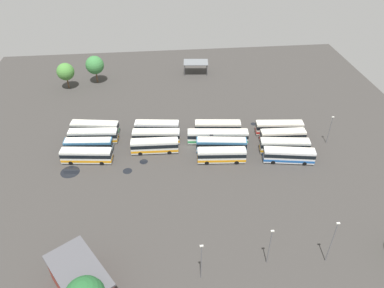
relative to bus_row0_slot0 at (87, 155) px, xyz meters
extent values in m
plane|color=#383533|center=(24.01, 3.48, -1.86)|extent=(126.61, 126.61, 0.00)
cube|color=silver|center=(-0.01, 0.00, -0.02)|extent=(11.95, 3.86, 3.08)
cube|color=beige|center=(-0.01, 0.00, 1.59)|extent=(11.46, 3.61, 0.14)
cube|color=black|center=(-0.01, 0.00, 0.47)|extent=(12.01, 3.90, 0.98)
cube|color=orange|center=(-0.01, 0.00, -0.88)|extent=(12.01, 3.90, 0.62)
cube|color=black|center=(5.83, -0.69, 0.57)|extent=(0.30, 2.05, 1.13)
cylinder|color=black|center=(3.74, 0.72, -1.36)|extent=(1.03, 0.41, 1.00)
cylinder|color=black|center=(3.47, -1.57, -1.36)|extent=(1.03, 0.41, 1.00)
cylinder|color=black|center=(-3.48, 1.57, -1.36)|extent=(1.03, 0.41, 1.00)
cylinder|color=black|center=(-3.75, -0.72, -1.36)|extent=(1.03, 0.41, 1.00)
cube|color=teal|center=(-0.02, 4.03, -0.02)|extent=(11.52, 3.42, 3.08)
cube|color=beige|center=(-0.02, 4.03, 1.59)|extent=(11.05, 3.19, 0.14)
cube|color=black|center=(-0.02, 4.03, 0.47)|extent=(11.58, 3.46, 0.98)
cube|color=silver|center=(-0.02, 4.03, -0.88)|extent=(11.58, 3.46, 0.62)
cube|color=black|center=(5.64, 3.56, 0.57)|extent=(0.23, 2.05, 1.13)
cylinder|color=black|center=(3.58, 4.89, -1.36)|extent=(1.02, 0.38, 1.00)
cylinder|color=black|center=(3.39, 2.59, -1.36)|extent=(1.02, 0.38, 1.00)
cylinder|color=black|center=(-3.44, 5.46, -1.36)|extent=(1.02, 0.38, 1.00)
cylinder|color=black|center=(-3.62, 3.16, -1.36)|extent=(1.02, 0.38, 1.00)
cube|color=silver|center=(0.64, 8.03, -0.02)|extent=(12.22, 3.49, 3.08)
cube|color=beige|center=(0.64, 8.03, 1.59)|extent=(11.72, 3.25, 0.14)
cube|color=black|center=(0.64, 8.03, 0.47)|extent=(12.28, 3.53, 0.98)
cube|color=orange|center=(0.64, 8.03, -0.88)|extent=(12.28, 3.53, 0.62)
cube|color=black|center=(6.66, 7.53, 0.57)|extent=(0.23, 2.05, 1.13)
cylinder|color=black|center=(4.46, 8.87, -1.36)|extent=(1.02, 0.38, 1.00)
cylinder|color=black|center=(4.27, 6.57, -1.36)|extent=(1.02, 0.38, 1.00)
cylinder|color=black|center=(-2.99, 9.48, -1.36)|extent=(1.02, 0.38, 1.00)
cylinder|color=black|center=(-3.18, 7.19, -1.36)|extent=(1.02, 0.38, 1.00)
cube|color=silver|center=(0.67, 11.72, -0.02)|extent=(12.36, 4.39, 3.08)
cube|color=beige|center=(0.67, 11.72, 1.59)|extent=(11.85, 4.11, 0.14)
cube|color=black|center=(0.67, 11.72, 0.47)|extent=(12.43, 4.43, 0.98)
cube|color=#2D8C4C|center=(0.67, 11.72, -0.88)|extent=(12.43, 4.43, 0.62)
cube|color=black|center=(6.66, 10.76, 0.57)|extent=(0.38, 2.04, 1.13)
cylinder|color=black|center=(4.56, 12.26, -1.36)|extent=(1.03, 0.45, 1.00)
cylinder|color=black|center=(4.19, 9.98, -1.36)|extent=(1.03, 0.45, 1.00)
cylinder|color=black|center=(-2.86, 13.45, -1.36)|extent=(1.03, 0.45, 1.00)
cylinder|color=black|center=(-3.23, 11.17, -1.36)|extent=(1.03, 0.45, 1.00)
cube|color=silver|center=(15.90, 2.18, -0.02)|extent=(11.41, 2.94, 3.08)
cube|color=beige|center=(15.90, 2.18, 1.59)|extent=(10.95, 2.72, 0.14)
cube|color=black|center=(15.90, 2.18, 0.47)|extent=(11.47, 2.98, 0.98)
cube|color=orange|center=(15.90, 2.18, -0.88)|extent=(11.47, 2.98, 0.62)
cube|color=black|center=(21.57, 1.97, 0.57)|extent=(0.14, 2.06, 1.13)
cylinder|color=black|center=(19.45, 3.20, -1.36)|extent=(1.01, 0.34, 1.00)
cylinder|color=black|center=(19.36, 0.90, -1.36)|extent=(1.01, 0.34, 1.00)
cylinder|color=black|center=(12.43, 3.47, -1.36)|extent=(1.01, 0.34, 1.00)
cylinder|color=black|center=(12.34, 1.16, -1.36)|extent=(1.01, 0.34, 1.00)
cube|color=silver|center=(16.39, 6.23, -0.02)|extent=(11.91, 3.56, 3.08)
cube|color=beige|center=(16.39, 6.23, 1.59)|extent=(11.43, 3.32, 0.14)
cube|color=black|center=(16.39, 6.23, 0.47)|extent=(11.97, 3.61, 0.98)
cube|color=orange|center=(16.39, 6.23, -0.88)|extent=(11.97, 3.61, 0.62)
cube|color=black|center=(22.24, 5.70, 0.57)|extent=(0.25, 2.05, 1.13)
cylinder|color=black|center=(20.11, 7.05, -1.36)|extent=(1.02, 0.39, 1.00)
cylinder|color=black|center=(19.90, 4.75, -1.36)|extent=(1.02, 0.39, 1.00)
cylinder|color=black|center=(12.87, 7.71, -1.36)|extent=(1.02, 0.39, 1.00)
cylinder|color=black|center=(12.66, 5.41, -1.36)|extent=(1.02, 0.39, 1.00)
cube|color=silver|center=(16.68, 10.21, -0.02)|extent=(11.50, 3.89, 3.08)
cube|color=beige|center=(16.68, 10.21, 1.59)|extent=(11.03, 3.63, 0.14)
cube|color=black|center=(16.68, 10.21, 0.47)|extent=(11.56, 3.93, 0.98)
cube|color=#1E56A8|center=(16.68, 10.21, -0.88)|extent=(11.56, 3.93, 0.62)
cube|color=black|center=(22.29, 9.51, 0.57)|extent=(0.31, 2.05, 1.13)
cylinder|color=black|center=(20.29, 10.92, -1.36)|extent=(1.03, 0.42, 1.00)
cylinder|color=black|center=(20.01, 8.63, -1.36)|extent=(1.03, 0.42, 1.00)
cylinder|color=black|center=(13.36, 11.79, -1.36)|extent=(1.03, 0.42, 1.00)
cylinder|color=black|center=(13.07, 9.50, -1.36)|extent=(1.03, 0.42, 1.00)
cube|color=silver|center=(31.39, -3.12, -0.02)|extent=(11.39, 3.40, 3.08)
cube|color=beige|center=(31.39, -3.12, 1.59)|extent=(10.93, 3.16, 0.14)
cube|color=black|center=(31.39, -3.12, 0.47)|extent=(11.45, 3.44, 0.98)
cube|color=orange|center=(31.39, -3.12, -0.88)|extent=(11.45, 3.44, 0.62)
cube|color=black|center=(36.99, -3.57, 0.57)|extent=(0.22, 2.05, 1.13)
cylinder|color=black|center=(34.95, -2.25, -1.36)|extent=(1.02, 0.38, 1.00)
cylinder|color=black|center=(34.77, -4.55, -1.36)|extent=(1.02, 0.38, 1.00)
cylinder|color=black|center=(28.01, -1.69, -1.36)|extent=(1.02, 0.38, 1.00)
cylinder|color=black|center=(27.83, -3.99, -1.36)|extent=(1.02, 0.38, 1.00)
cube|color=teal|center=(32.01, 0.85, -0.02)|extent=(12.28, 3.99, 3.08)
cube|color=beige|center=(32.01, 0.85, 1.59)|extent=(11.77, 3.73, 0.14)
cube|color=black|center=(32.01, 0.85, 0.47)|extent=(12.34, 4.03, 0.98)
cube|color=silver|center=(32.01, 0.85, -0.88)|extent=(12.34, 4.03, 0.62)
cube|color=black|center=(38.01, 0.10, 0.57)|extent=(0.32, 2.05, 1.13)
cylinder|color=black|center=(35.87, 1.53, -1.36)|extent=(1.03, 0.42, 1.00)
cylinder|color=black|center=(35.58, -0.76, -1.36)|extent=(1.03, 0.42, 1.00)
cylinder|color=black|center=(28.45, 2.46, -1.36)|extent=(1.03, 0.42, 1.00)
cylinder|color=black|center=(28.16, 0.17, -1.36)|extent=(1.03, 0.42, 1.00)
cube|color=silver|center=(31.72, 4.49, -0.02)|extent=(15.21, 4.04, 3.08)
cube|color=beige|center=(31.72, 4.49, 1.59)|extent=(14.59, 3.78, 0.14)
cube|color=black|center=(31.72, 4.49, 0.47)|extent=(15.29, 4.09, 0.98)
cube|color=#2D8C4C|center=(31.72, 4.49, -0.88)|extent=(15.29, 4.09, 0.62)
cube|color=black|center=(39.21, 3.72, 0.57)|extent=(0.27, 2.05, 1.13)
cube|color=#47474C|center=(30.08, 4.66, -0.02)|extent=(1.16, 2.64, 2.95)
cylinder|color=black|center=(36.48, 5.16, -1.36)|extent=(1.03, 0.40, 1.00)
cylinder|color=black|center=(36.24, 2.86, -1.36)|extent=(1.03, 0.40, 1.00)
cylinder|color=black|center=(27.20, 6.12, -1.36)|extent=(1.03, 0.40, 1.00)
cylinder|color=black|center=(26.97, 3.83, -1.36)|extent=(1.03, 0.40, 1.00)
cube|color=silver|center=(32.38, 8.63, -0.02)|extent=(11.96, 3.78, 3.08)
cube|color=beige|center=(32.38, 8.63, 1.59)|extent=(11.47, 3.53, 0.14)
cube|color=black|center=(32.38, 8.63, 0.47)|extent=(12.02, 3.82, 0.98)
cube|color=red|center=(32.38, 8.63, -0.88)|extent=(12.02, 3.82, 0.62)
cube|color=black|center=(38.23, 7.99, 0.57)|extent=(0.28, 2.05, 1.13)
cylinder|color=black|center=(36.12, 9.38, -1.36)|extent=(1.03, 0.41, 1.00)
cylinder|color=black|center=(35.87, 7.09, -1.36)|extent=(1.03, 0.41, 1.00)
cylinder|color=black|center=(28.88, 10.18, -1.36)|extent=(1.03, 0.41, 1.00)
cylinder|color=black|center=(28.63, 7.88, -1.36)|extent=(1.03, 0.41, 1.00)
cube|color=silver|center=(47.04, -4.85, -0.02)|extent=(11.98, 4.44, 3.08)
cube|color=beige|center=(47.04, -4.85, 1.59)|extent=(11.48, 4.16, 0.14)
cube|color=black|center=(47.04, -4.85, 0.47)|extent=(12.04, 4.49, 0.98)
cube|color=#1E56A8|center=(47.04, -4.85, -0.88)|extent=(12.04, 4.49, 0.62)
cube|color=black|center=(52.83, -5.84, 0.57)|extent=(0.40, 2.04, 1.13)
cylinder|color=black|center=(50.82, -4.32, -1.36)|extent=(1.04, 0.46, 1.00)
cylinder|color=black|center=(50.43, -6.60, -1.36)|extent=(1.04, 0.46, 1.00)
cylinder|color=black|center=(43.65, -3.10, -1.36)|extent=(1.04, 0.46, 1.00)
cylinder|color=black|center=(43.26, -5.38, -1.36)|extent=(1.04, 0.46, 1.00)
cube|color=silver|center=(47.21, -1.05, -0.02)|extent=(11.93, 3.93, 3.08)
cube|color=beige|center=(47.21, -1.05, 1.59)|extent=(11.44, 3.68, 0.14)
cube|color=black|center=(47.21, -1.05, 0.47)|extent=(11.99, 3.98, 0.98)
cube|color=orange|center=(47.21, -1.05, -0.88)|extent=(11.99, 3.98, 0.62)
cube|color=black|center=(53.03, -1.77, 0.57)|extent=(0.31, 2.05, 1.13)
cylinder|color=black|center=(50.96, -0.35, -1.36)|extent=(1.03, 0.42, 1.00)
cylinder|color=black|center=(50.67, -2.64, -1.36)|extent=(1.03, 0.42, 1.00)
cylinder|color=black|center=(43.75, 0.55, -1.36)|extent=(1.03, 0.42, 1.00)
cylinder|color=black|center=(43.47, -1.74, -1.36)|extent=(1.03, 0.42, 1.00)
cube|color=silver|center=(47.98, 2.98, -0.02)|extent=(11.23, 2.97, 3.08)
cube|color=beige|center=(47.98, 2.98, 1.59)|extent=(10.78, 2.75, 0.14)
cube|color=black|center=(47.98, 2.98, 0.47)|extent=(11.29, 3.01, 0.98)
cube|color=red|center=(47.98, 2.98, -0.88)|extent=(11.29, 3.01, 0.62)
cube|color=black|center=(53.56, 2.75, 0.57)|extent=(0.14, 2.06, 1.13)
cylinder|color=black|center=(51.48, 3.99, -1.36)|extent=(1.01, 0.34, 1.00)
cylinder|color=black|center=(51.39, 1.68, -1.36)|extent=(1.01, 0.34, 1.00)
cylinder|color=black|center=(44.58, 4.27, -1.36)|extent=(1.01, 0.34, 1.00)
cylinder|color=black|center=(44.49, 1.97, -1.36)|extent=(1.01, 0.34, 1.00)
cube|color=silver|center=(48.24, 6.84, -0.02)|extent=(12.20, 3.60, 3.08)
cube|color=beige|center=(48.24, 6.84, 1.59)|extent=(11.70, 3.35, 0.14)
cube|color=black|center=(48.24, 6.84, 0.47)|extent=(12.26, 3.64, 0.98)
cube|color=red|center=(48.24, 6.84, -0.88)|extent=(12.26, 3.64, 0.62)
cube|color=black|center=(54.24, 6.29, 0.57)|extent=(0.25, 2.05, 1.13)
cylinder|color=black|center=(52.06, 7.65, -1.36)|extent=(1.02, 0.39, 1.00)
cylinder|color=black|center=(51.85, 5.35, -1.36)|extent=(1.02, 0.39, 1.00)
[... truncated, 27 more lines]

